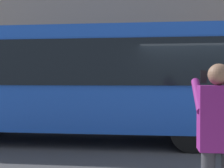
{
  "coord_description": "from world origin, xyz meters",
  "views": [
    {
      "loc": [
        1.03,
        8.05,
        1.69
      ],
      "look_at": [
        2.04,
        -0.4,
        1.56
      ],
      "focal_mm": 50.77,
      "sensor_mm": 36.0,
      "label": 1
    }
  ],
  "objects": [
    {
      "name": "pedestrian_photographer",
      "position": [
        0.33,
        4.76,
        1.14
      ],
      "size": [
        0.53,
        0.52,
        1.7
      ],
      "color": "#2D2D33",
      "rests_on": "sidewalk_curb"
    },
    {
      "name": "ground_plane",
      "position": [
        0.0,
        0.0,
        0.0
      ],
      "size": [
        60.0,
        60.0,
        0.0
      ],
      "primitive_type": "plane",
      "color": "#38383A"
    },
    {
      "name": "red_bus",
      "position": [
        3.09,
        -0.49,
        1.68
      ],
      "size": [
        9.05,
        2.54,
        3.08
      ],
      "color": "#1947AD",
      "rests_on": "ground_plane"
    }
  ]
}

